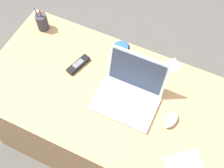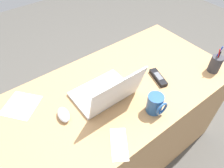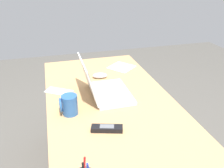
{
  "view_description": "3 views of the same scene",
  "coord_description": "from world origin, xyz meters",
  "px_view_note": "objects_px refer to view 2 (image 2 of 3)",
  "views": [
    {
      "loc": [
        0.31,
        -0.68,
        2.1
      ],
      "look_at": [
        -0.01,
        0.01,
        0.82
      ],
      "focal_mm": 46.87,
      "sensor_mm": 36.0,
      "label": 1
    },
    {
      "loc": [
        0.52,
        0.64,
        1.61
      ],
      "look_at": [
        0.02,
        -0.0,
        0.78
      ],
      "focal_mm": 33.45,
      "sensor_mm": 36.0,
      "label": 2
    },
    {
      "loc": [
        -1.12,
        0.3,
        1.41
      ],
      "look_at": [
        0.08,
        -0.03,
        0.79
      ],
      "focal_mm": 37.16,
      "sensor_mm": 36.0,
      "label": 3
    }
  ],
  "objects_px": {
    "computer_mouse": "(64,115)",
    "pen_holder": "(215,64)",
    "laptop": "(107,92)",
    "coffee_mug_white": "(155,104)",
    "cordless_phone": "(158,77)"
  },
  "relations": [
    {
      "from": "computer_mouse",
      "to": "cordless_phone",
      "type": "bearing_deg",
      "value": -179.45
    },
    {
      "from": "laptop",
      "to": "cordless_phone",
      "type": "bearing_deg",
      "value": 169.2
    },
    {
      "from": "computer_mouse",
      "to": "pen_holder",
      "type": "relative_size",
      "value": 0.6
    },
    {
      "from": "coffee_mug_white",
      "to": "pen_holder",
      "type": "bearing_deg",
      "value": 179.79
    },
    {
      "from": "laptop",
      "to": "pen_holder",
      "type": "xyz_separation_m",
      "value": [
        -0.67,
        0.22,
        0.01
      ]
    },
    {
      "from": "cordless_phone",
      "to": "pen_holder",
      "type": "height_order",
      "value": "pen_holder"
    },
    {
      "from": "laptop",
      "to": "pen_holder",
      "type": "bearing_deg",
      "value": 161.67
    },
    {
      "from": "cordless_phone",
      "to": "pen_holder",
      "type": "relative_size",
      "value": 0.91
    },
    {
      "from": "computer_mouse",
      "to": "pen_holder",
      "type": "bearing_deg",
      "value": 174.52
    },
    {
      "from": "laptop",
      "to": "computer_mouse",
      "type": "bearing_deg",
      "value": -7.8
    },
    {
      "from": "laptop",
      "to": "coffee_mug_white",
      "type": "height_order",
      "value": "laptop"
    },
    {
      "from": "coffee_mug_white",
      "to": "pen_holder",
      "type": "xyz_separation_m",
      "value": [
        -0.52,
        0.0,
        0.0
      ]
    },
    {
      "from": "computer_mouse",
      "to": "pen_holder",
      "type": "height_order",
      "value": "pen_holder"
    },
    {
      "from": "computer_mouse",
      "to": "coffee_mug_white",
      "type": "height_order",
      "value": "coffee_mug_white"
    },
    {
      "from": "computer_mouse",
      "to": "coffee_mug_white",
      "type": "bearing_deg",
      "value": 157.4
    }
  ]
}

